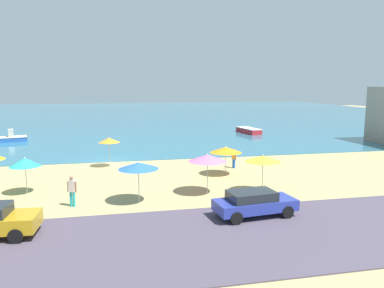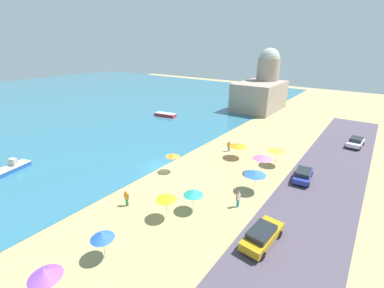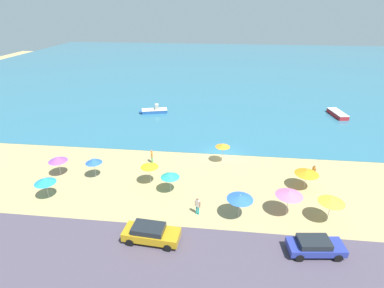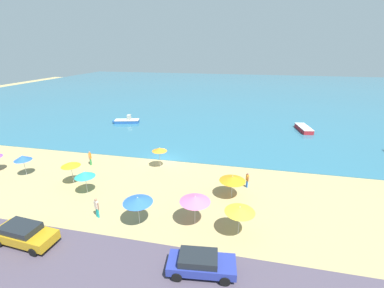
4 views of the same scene
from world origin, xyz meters
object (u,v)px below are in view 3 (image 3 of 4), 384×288
Objects in this scene: bather_1 at (152,156)px; bather_2 at (314,171)px; beach_umbrella_2 at (149,165)px; skiff_nearshore at (154,110)px; beach_umbrella_8 at (307,172)px; beach_umbrella_0 at (223,145)px; skiff_offshore at (337,114)px; beach_umbrella_6 at (94,161)px; beach_umbrella_3 at (58,159)px; parked_car_2 at (151,233)px; beach_umbrella_4 at (289,193)px; beach_umbrella_5 at (240,197)px; beach_umbrella_7 at (45,180)px; beach_umbrella_9 at (332,200)px; beach_umbrella_1 at (170,175)px; parked_car_3 at (315,246)px; bather_0 at (198,205)px.

bather_2 is at bearing -4.29° from bather_1.
skiff_nearshore is (-4.65, 22.10, -1.81)m from beach_umbrella_2.
beach_umbrella_8 is at bearing 3.43° from beach_umbrella_2.
bather_2 is (9.99, -2.47, -1.37)m from beach_umbrella_0.
beach_umbrella_6 is at bearing -144.50° from skiff_offshore.
beach_umbrella_3 is 1.38× the size of bather_1.
beach_umbrella_8 is (8.61, -4.62, -0.32)m from beach_umbrella_0.
bather_1 is (-16.95, 3.53, -0.96)m from beach_umbrella_8.
beach_umbrella_2 is 0.55× the size of parked_car_2.
parked_car_2 is at bearing -157.54° from beach_umbrella_4.
bather_2 is (8.28, 7.64, -1.30)m from beach_umbrella_5.
beach_umbrella_3 is 27.97m from bather_2.
beach_umbrella_8 is at bearing 10.18° from beach_umbrella_7.
beach_umbrella_0 is at bearing -135.96° from skiff_offshore.
beach_umbrella_4 is 1.10× the size of beach_umbrella_7.
beach_umbrella_4 reaches higher than beach_umbrella_9.
beach_umbrella_1 reaches higher than bather_2.
beach_umbrella_3 is 1.02× the size of beach_umbrella_7.
beach_umbrella_7 is at bearing 177.19° from beach_umbrella_5.
beach_umbrella_8 is (26.46, 0.36, -0.11)m from beach_umbrella_3.
beach_umbrella_0 is 1.59× the size of bather_2.
beach_umbrella_4 is (13.48, -3.60, 0.03)m from beach_umbrella_2.
beach_umbrella_0 is 1.05× the size of beach_umbrella_6.
beach_umbrella_9 is 4.79m from parked_car_3.
beach_umbrella_2 is 13.95m from beach_umbrella_4.
bather_0 is at bearing -3.34° from beach_umbrella_7.
beach_umbrella_2 is at bearing -5.44° from beach_umbrella_6.
beach_umbrella_0 is 26.54m from skiff_offshore.
beach_umbrella_7 reaches higher than parked_car_3.
beach_umbrella_1 is 13.86m from beach_umbrella_8.
bather_0 is at bearing 48.63° from parked_car_2.
beach_umbrella_2 is 1.06× the size of beach_umbrella_3.
bather_1 is (-3.27, 5.76, -1.05)m from beach_umbrella_1.
parked_car_2 is (2.07, -8.32, -1.41)m from beach_umbrella_2.
beach_umbrella_1 is at bearing 87.45° from parked_car_2.
parked_car_3 is (25.18, -8.81, -1.26)m from beach_umbrella_3.
beach_umbrella_8 is at bearing -11.76° from bather_1.
beach_umbrella_9 is (0.85, -5.12, 0.28)m from beach_umbrella_8.
beach_umbrella_7 reaches higher than skiff_nearshore.
beach_umbrella_7 is 1.47× the size of bather_2.
beach_umbrella_1 is 0.51× the size of parked_car_2.
beach_umbrella_7 is at bearing -126.44° from beach_umbrella_6.
bather_1 is 0.40× the size of parked_car_3.
beach_umbrella_2 is 0.51× the size of skiff_nearshore.
bather_0 is at bearing -69.20° from skiff_nearshore.
bather_0 reaches higher than bather_1.
beach_umbrella_8 is at bearing 60.49° from beach_umbrella_4.
bather_2 is (1.38, 2.15, -1.04)m from beach_umbrella_8.
beach_umbrella_6 is (-6.31, 0.60, -0.18)m from beach_umbrella_2.
parked_car_2 is 40.49m from skiff_offshore.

